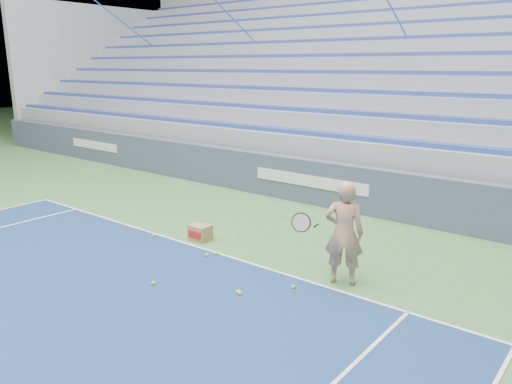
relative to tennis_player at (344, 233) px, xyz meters
The scene contains 11 objects.
sponsor_barrier 4.70m from the tennis_player, 128.05° to the left, with size 30.00×0.32×1.10m.
bleachers 9.96m from the tennis_player, 107.10° to the left, with size 31.00×9.15×7.30m.
tennis_player is the anchor object (origin of this frame).
ball_box 3.24m from the tennis_player, behind, with size 0.41×0.33×0.31m.
tennis_ball_0 2.51m from the tennis_player, behind, with size 0.07×0.07×0.07m, color #A7DA2C.
tennis_ball_1 4.12m from the tennis_player, behind, with size 0.07×0.07×0.07m, color #A7DA2C.
tennis_ball_2 1.86m from the tennis_player, 127.80° to the right, with size 0.07×0.07×0.07m, color #A7DA2C.
tennis_ball_3 1.85m from the tennis_player, 125.66° to the right, with size 0.07×0.07×0.07m, color #A7DA2C.
tennis_ball_4 2.62m from the tennis_player, 167.62° to the right, with size 0.07×0.07×0.07m, color #A7DA2C.
tennis_ball_5 3.08m from the tennis_player, 139.66° to the right, with size 0.07×0.07×0.07m, color #A7DA2C.
tennis_ball_6 1.14m from the tennis_player, 125.25° to the right, with size 0.07×0.07×0.07m, color #A7DA2C.
Camera 1 is at (6.40, 5.62, 3.36)m, focal length 35.00 mm.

